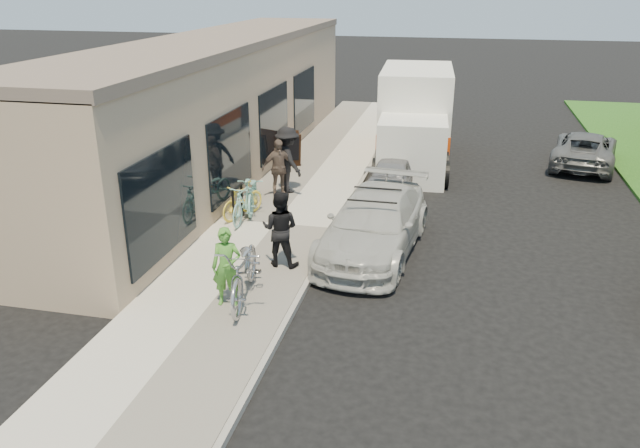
{
  "coord_description": "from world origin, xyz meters",
  "views": [
    {
      "loc": [
        2.34,
        -11.03,
        5.89
      ],
      "look_at": [
        -0.37,
        0.96,
        1.05
      ],
      "focal_mm": 35.0,
      "sensor_mm": 36.0,
      "label": 1
    }
  ],
  "objects_px": {
    "far_car_gray": "(585,149)",
    "man_standing": "(280,229)",
    "cruiser_bike_a": "(244,202)",
    "bystander_b": "(278,168)",
    "woman_rider": "(227,267)",
    "tandem_bike": "(245,270)",
    "sandwich_board": "(290,149)",
    "sedan_white": "(374,224)",
    "sedan_silver": "(392,175)",
    "cruiser_bike_b": "(253,192)",
    "cruiser_bike_c": "(243,200)",
    "moving_truck": "(415,121)",
    "bystander_a": "(287,160)",
    "bike_rack": "(237,200)"
  },
  "relations": [
    {
      "from": "far_car_gray",
      "to": "cruiser_bike_a",
      "type": "bearing_deg",
      "value": 51.96
    },
    {
      "from": "bike_rack",
      "to": "moving_truck",
      "type": "bearing_deg",
      "value": 62.23
    },
    {
      "from": "sedan_white",
      "to": "woman_rider",
      "type": "distance_m",
      "value": 4.06
    },
    {
      "from": "tandem_bike",
      "to": "cruiser_bike_c",
      "type": "height_order",
      "value": "tandem_bike"
    },
    {
      "from": "tandem_bike",
      "to": "bystander_a",
      "type": "xyz_separation_m",
      "value": [
        -0.94,
        6.45,
        0.34
      ]
    },
    {
      "from": "sedan_white",
      "to": "tandem_bike",
      "type": "relative_size",
      "value": 2.14
    },
    {
      "from": "tandem_bike",
      "to": "cruiser_bike_b",
      "type": "height_order",
      "value": "tandem_bike"
    },
    {
      "from": "sedan_silver",
      "to": "bystander_b",
      "type": "height_order",
      "value": "bystander_b"
    },
    {
      "from": "far_car_gray",
      "to": "tandem_bike",
      "type": "distance_m",
      "value": 14.17
    },
    {
      "from": "cruiser_bike_a",
      "to": "bystander_b",
      "type": "bearing_deg",
      "value": 81.97
    },
    {
      "from": "man_standing",
      "to": "sedan_silver",
      "type": "bearing_deg",
      "value": -104.02
    },
    {
      "from": "tandem_bike",
      "to": "bystander_b",
      "type": "height_order",
      "value": "bystander_b"
    },
    {
      "from": "far_car_gray",
      "to": "woman_rider",
      "type": "distance_m",
      "value": 14.53
    },
    {
      "from": "sedan_silver",
      "to": "cruiser_bike_b",
      "type": "xyz_separation_m",
      "value": [
        -3.39,
        -2.74,
        0.1
      ]
    },
    {
      "from": "sedan_silver",
      "to": "moving_truck",
      "type": "relative_size",
      "value": 0.49
    },
    {
      "from": "cruiser_bike_a",
      "to": "cruiser_bike_b",
      "type": "distance_m",
      "value": 0.83
    },
    {
      "from": "woman_rider",
      "to": "bystander_b",
      "type": "distance_m",
      "value": 6.31
    },
    {
      "from": "far_car_gray",
      "to": "sedan_silver",
      "type": "bearing_deg",
      "value": 47.32
    },
    {
      "from": "sedan_white",
      "to": "man_standing",
      "type": "distance_m",
      "value": 2.33
    },
    {
      "from": "sedan_silver",
      "to": "sandwich_board",
      "type": "bearing_deg",
      "value": 161.75
    },
    {
      "from": "tandem_bike",
      "to": "cruiser_bike_b",
      "type": "bearing_deg",
      "value": 97.76
    },
    {
      "from": "woman_rider",
      "to": "sedan_silver",
      "type": "bearing_deg",
      "value": 64.99
    },
    {
      "from": "far_car_gray",
      "to": "man_standing",
      "type": "xyz_separation_m",
      "value": [
        -7.7,
        -10.11,
        0.4
      ]
    },
    {
      "from": "woman_rider",
      "to": "cruiser_bike_c",
      "type": "distance_m",
      "value": 4.65
    },
    {
      "from": "sedan_silver",
      "to": "cruiser_bike_c",
      "type": "height_order",
      "value": "sedan_silver"
    },
    {
      "from": "woman_rider",
      "to": "cruiser_bike_b",
      "type": "height_order",
      "value": "woman_rider"
    },
    {
      "from": "woman_rider",
      "to": "bystander_a",
      "type": "height_order",
      "value": "bystander_a"
    },
    {
      "from": "tandem_bike",
      "to": "cruiser_bike_b",
      "type": "relative_size",
      "value": 1.25
    },
    {
      "from": "tandem_bike",
      "to": "cruiser_bike_a",
      "type": "relative_size",
      "value": 1.36
    },
    {
      "from": "sandwich_board",
      "to": "sedan_white",
      "type": "distance_m",
      "value": 6.97
    },
    {
      "from": "sandwich_board",
      "to": "sedan_silver",
      "type": "relative_size",
      "value": 0.35
    },
    {
      "from": "tandem_bike",
      "to": "bike_rack",
      "type": "bearing_deg",
      "value": 102.6
    },
    {
      "from": "man_standing",
      "to": "cruiser_bike_c",
      "type": "xyz_separation_m",
      "value": [
        -1.75,
        2.56,
        -0.37
      ]
    },
    {
      "from": "moving_truck",
      "to": "bystander_b",
      "type": "height_order",
      "value": "moving_truck"
    },
    {
      "from": "moving_truck",
      "to": "bystander_b",
      "type": "bearing_deg",
      "value": -125.77
    },
    {
      "from": "sedan_silver",
      "to": "cruiser_bike_c",
      "type": "bearing_deg",
      "value": -131.24
    },
    {
      "from": "man_standing",
      "to": "bystander_a",
      "type": "relative_size",
      "value": 0.87
    },
    {
      "from": "far_car_gray",
      "to": "tandem_bike",
      "type": "relative_size",
      "value": 1.8
    },
    {
      "from": "far_car_gray",
      "to": "bystander_b",
      "type": "relative_size",
      "value": 2.52
    },
    {
      "from": "moving_truck",
      "to": "bystander_b",
      "type": "relative_size",
      "value": 3.87
    },
    {
      "from": "tandem_bike",
      "to": "cruiser_bike_b",
      "type": "distance_m",
      "value": 5.0
    },
    {
      "from": "moving_truck",
      "to": "man_standing",
      "type": "height_order",
      "value": "moving_truck"
    },
    {
      "from": "bystander_a",
      "to": "cruiser_bike_b",
      "type": "bearing_deg",
      "value": 117.65
    },
    {
      "from": "far_car_gray",
      "to": "bike_rack",
      "type": "bearing_deg",
      "value": 51.38
    },
    {
      "from": "woman_rider",
      "to": "cruiser_bike_b",
      "type": "distance_m",
      "value": 5.19
    },
    {
      "from": "woman_rider",
      "to": "tandem_bike",
      "type": "bearing_deg",
      "value": 35.86
    },
    {
      "from": "sedan_white",
      "to": "bystander_a",
      "type": "distance_m",
      "value": 4.5
    },
    {
      "from": "far_car_gray",
      "to": "bystander_a",
      "type": "xyz_separation_m",
      "value": [
        -8.87,
        -5.31,
        0.52
      ]
    },
    {
      "from": "far_car_gray",
      "to": "woman_rider",
      "type": "height_order",
      "value": "woman_rider"
    },
    {
      "from": "moving_truck",
      "to": "cruiser_bike_c",
      "type": "height_order",
      "value": "moving_truck"
    }
  ]
}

